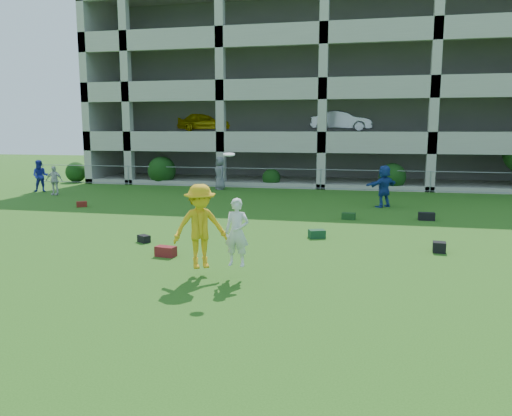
% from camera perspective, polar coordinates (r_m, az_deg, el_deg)
% --- Properties ---
extents(ground, '(100.00, 100.00, 0.00)m').
position_cam_1_polar(ground, '(10.56, -1.93, -10.11)').
color(ground, '#235114').
rests_on(ground, ground).
extents(bystander_a, '(1.04, 0.94, 1.76)m').
position_cam_1_polar(bystander_a, '(30.04, -23.43, 3.37)').
color(bystander_a, '#212B99').
rests_on(bystander_a, ground).
extents(bystander_b, '(0.94, 0.47, 1.54)m').
position_cam_1_polar(bystander_b, '(28.34, -22.08, 2.93)').
color(bystander_b, silver).
rests_on(bystander_b, ground).
extents(bystander_c, '(1.02, 1.09, 1.88)m').
position_cam_1_polar(bystander_c, '(28.74, -4.13, 3.99)').
color(bystander_c, slate).
rests_on(bystander_c, ground).
extents(bystander_d, '(1.64, 1.61, 1.88)m').
position_cam_1_polar(bystander_d, '(22.89, 14.40, 2.43)').
color(bystander_d, navy).
rests_on(bystander_d, ground).
extents(bag_red_a, '(0.59, 0.38, 0.28)m').
position_cam_1_polar(bag_red_a, '(13.94, -10.28, -4.90)').
color(bag_red_a, '#601C10').
rests_on(bag_red_a, ground).
extents(bag_black_b, '(0.47, 0.43, 0.22)m').
position_cam_1_polar(bag_black_b, '(15.79, -12.69, -3.44)').
color(bag_black_b, black).
rests_on(bag_black_b, ground).
extents(bag_green_c, '(0.59, 0.51, 0.26)m').
position_cam_1_polar(bag_green_c, '(16.14, 6.97, -2.94)').
color(bag_green_c, '#14391D').
rests_on(bag_green_c, ground).
extents(crate_d, '(0.38, 0.38, 0.30)m').
position_cam_1_polar(crate_d, '(15.08, 20.21, -4.22)').
color(crate_d, black).
rests_on(crate_d, ground).
extents(bag_black_e, '(0.60, 0.31, 0.30)m').
position_cam_1_polar(bag_black_e, '(20.14, 18.90, -0.91)').
color(bag_black_e, black).
rests_on(bag_black_e, ground).
extents(bag_red_f, '(0.53, 0.48, 0.24)m').
position_cam_1_polar(bag_red_f, '(23.67, -19.30, 0.42)').
color(bag_red_f, '#5A0F10').
rests_on(bag_red_f, ground).
extents(bag_green_g, '(0.53, 0.35, 0.25)m').
position_cam_1_polar(bag_green_g, '(19.60, 10.53, -0.92)').
color(bag_green_g, '#123315').
rests_on(bag_green_g, ground).
extents(frisbee_contest, '(1.93, 1.29, 2.73)m').
position_cam_1_polar(frisbee_contest, '(11.73, -5.74, -2.20)').
color(frisbee_contest, gold).
rests_on(frisbee_contest, ground).
extents(parking_garage, '(30.00, 14.00, 12.00)m').
position_cam_1_polar(parking_garage, '(37.53, 8.75, 12.84)').
color(parking_garage, '#9E998C').
rests_on(parking_garage, ground).
extents(fence, '(36.06, 0.06, 1.20)m').
position_cam_1_polar(fence, '(28.91, 7.40, 3.31)').
color(fence, gray).
rests_on(fence, ground).
extents(shrub_row, '(34.38, 2.52, 3.50)m').
position_cam_1_polar(shrub_row, '(29.50, 16.51, 4.88)').
color(shrub_row, '#163D11').
rests_on(shrub_row, ground).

